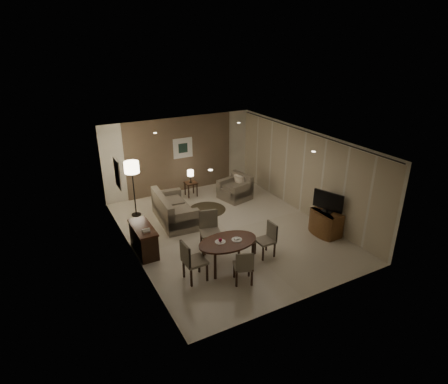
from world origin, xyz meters
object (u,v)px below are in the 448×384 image
sofa (175,208)px  chair_far (210,232)px  tv_cabinet (326,223)px  armchair (235,187)px  chair_near (243,265)px  side_table (191,189)px  floor_lamp (134,189)px  dining_table (228,254)px  console_desk (144,240)px  chair_right (265,240)px  chair_left (195,261)px

sofa → chair_far: bearing=-169.8°
tv_cabinet → sofa: bearing=141.6°
armchair → chair_near: bearing=-40.9°
side_table → floor_lamp: size_ratio=0.29×
dining_table → console_desk: bearing=135.6°
chair_right → sofa: (-1.34, 2.92, -0.00)m
console_desk → chair_left: bearing=-67.9°
chair_near → dining_table: bearing=-68.8°
floor_lamp → tv_cabinet: bearing=-40.0°
tv_cabinet → sofa: sofa is taller
chair_far → chair_left: bearing=-118.0°
console_desk → floor_lamp: size_ratio=0.67×
chair_far → sofa: (-0.22, 2.02, -0.09)m
chair_near → tv_cabinet: bearing=-144.6°
tv_cabinet → chair_left: (-4.19, -0.22, 0.16)m
tv_cabinet → armchair: 3.56m
dining_table → chair_right: chair_right is taller
tv_cabinet → armchair: size_ratio=0.96×
dining_table → sofa: size_ratio=0.80×
chair_near → chair_right: 1.27m
sofa → tv_cabinet: bearing=-124.5°
chair_far → sofa: chair_far is taller
chair_near → chair_left: chair_left is taller
chair_right → side_table: (-0.12, 4.47, -0.19)m
console_desk → sofa: (1.36, 1.29, 0.07)m
chair_left → chair_right: (2.00, 0.08, -0.06)m
floor_lamp → side_table: bearing=15.1°
chair_near → chair_right: chair_right is taller
dining_table → chair_left: 0.95m
chair_near → sofa: 3.62m
console_desk → chair_right: chair_right is taller
console_desk → chair_right: bearing=-31.2°
dining_table → armchair: (2.20, 3.49, 0.07)m
tv_cabinet → floor_lamp: (-4.47, 3.75, 0.54)m
tv_cabinet → chair_right: bearing=-176.5°
tv_cabinet → chair_near: chair_near is taller
tv_cabinet → sofa: 4.50m
tv_cabinet → dining_table: 3.26m
console_desk → side_table: size_ratio=2.35×
console_desk → side_table: (2.58, 2.84, -0.12)m
console_desk → chair_near: 2.84m
floor_lamp → chair_far: bearing=-68.6°
sofa → floor_lamp: bearing=48.2°
tv_cabinet → chair_left: 4.20m
chair_far → side_table: bearing=88.4°
console_desk → floor_lamp: 2.35m
chair_near → floor_lamp: size_ratio=0.49×
chair_left → chair_near: bearing=-125.5°
tv_cabinet → chair_far: bearing=166.8°
console_desk → tv_cabinet: console_desk is taller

